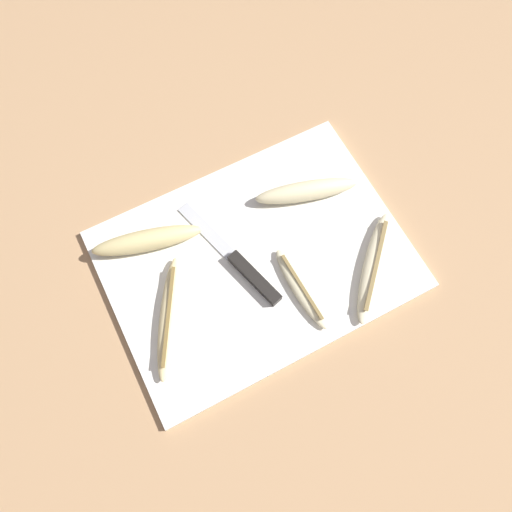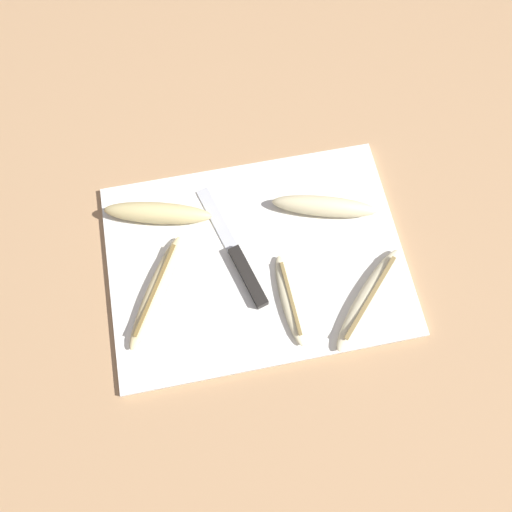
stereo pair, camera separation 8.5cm
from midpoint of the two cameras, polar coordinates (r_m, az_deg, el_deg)
The scene contains 8 objects.
ground_plane at distance 0.87m, azimuth 2.77°, elevation -0.88°, with size 4.00×4.00×0.00m, color tan.
cutting_board at distance 0.86m, azimuth 2.79°, elevation -0.75°, with size 0.51×0.37×0.01m.
knife at distance 0.84m, azimuth 1.28°, elevation -1.54°, with size 0.09×0.24×0.02m.
banana_cream_curved at distance 0.89m, azimuth 10.52°, elevation 5.26°, with size 0.19×0.09×0.04m.
banana_ripe_center at distance 0.84m, azimuth -8.51°, elevation -4.39°, with size 0.13×0.20×0.02m.
banana_pale_long at distance 0.83m, azimuth 6.87°, elevation -5.35°, with size 0.04×0.16×0.02m.
banana_bright_far at distance 0.86m, azimuth 15.61°, elevation -5.12°, with size 0.17×0.18×0.02m.
banana_spotted_left at distance 0.88m, azimuth -8.49°, elevation 4.52°, with size 0.19×0.08×0.04m.
Camera 2 is at (-0.06, -0.29, 0.82)m, focal length 35.00 mm.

